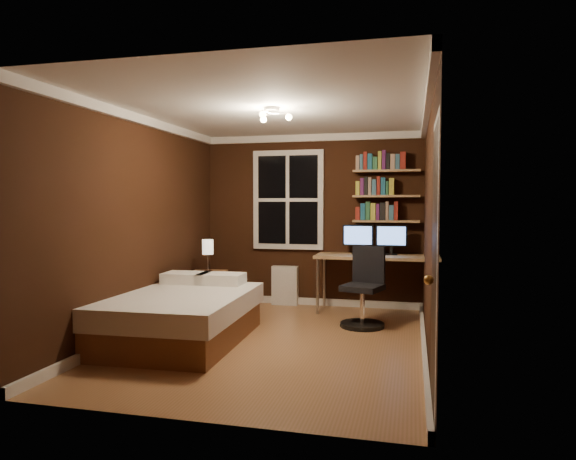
% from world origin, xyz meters
% --- Properties ---
extents(floor, '(4.20, 4.20, 0.00)m').
position_xyz_m(floor, '(0.00, 0.00, 0.00)').
color(floor, brown).
rests_on(floor, ground).
extents(wall_back, '(3.20, 0.04, 2.50)m').
position_xyz_m(wall_back, '(0.00, 2.10, 1.25)').
color(wall_back, black).
rests_on(wall_back, ground).
extents(wall_left, '(0.04, 4.20, 2.50)m').
position_xyz_m(wall_left, '(-1.60, 0.00, 1.25)').
color(wall_left, black).
rests_on(wall_left, ground).
extents(wall_right, '(0.04, 4.20, 2.50)m').
position_xyz_m(wall_right, '(1.60, 0.00, 1.25)').
color(wall_right, black).
rests_on(wall_right, ground).
extents(ceiling, '(3.20, 4.20, 0.02)m').
position_xyz_m(ceiling, '(0.00, 0.00, 2.50)').
color(ceiling, white).
rests_on(ceiling, wall_back).
extents(window, '(1.06, 0.06, 1.46)m').
position_xyz_m(window, '(-0.35, 2.06, 1.55)').
color(window, silver).
rests_on(window, wall_back).
extents(door, '(0.03, 0.82, 2.05)m').
position_xyz_m(door, '(1.59, -1.55, 1.02)').
color(door, black).
rests_on(door, ground).
extents(door_knob, '(0.06, 0.06, 0.06)m').
position_xyz_m(door_knob, '(1.55, -1.85, 1.00)').
color(door_knob, gold).
rests_on(door_knob, door).
extents(ceiling_fixture, '(0.44, 0.44, 0.18)m').
position_xyz_m(ceiling_fixture, '(0.00, -0.10, 2.40)').
color(ceiling_fixture, beige).
rests_on(ceiling_fixture, ceiling).
extents(bookshelf_lower, '(0.92, 0.22, 0.03)m').
position_xyz_m(bookshelf_lower, '(1.08, 1.98, 1.25)').
color(bookshelf_lower, '#A3774F').
rests_on(bookshelf_lower, wall_back).
extents(books_row_lower, '(0.54, 0.16, 0.23)m').
position_xyz_m(books_row_lower, '(1.08, 1.98, 1.38)').
color(books_row_lower, maroon).
rests_on(books_row_lower, bookshelf_lower).
extents(bookshelf_middle, '(0.92, 0.22, 0.03)m').
position_xyz_m(bookshelf_middle, '(1.08, 1.98, 1.60)').
color(bookshelf_middle, '#A3774F').
rests_on(bookshelf_middle, wall_back).
extents(books_row_middle, '(0.54, 0.16, 0.23)m').
position_xyz_m(books_row_middle, '(1.08, 1.98, 1.73)').
color(books_row_middle, '#1C5C7E').
rests_on(books_row_middle, bookshelf_middle).
extents(bookshelf_upper, '(0.92, 0.22, 0.03)m').
position_xyz_m(bookshelf_upper, '(1.08, 1.98, 1.95)').
color(bookshelf_upper, '#A3774F').
rests_on(bookshelf_upper, wall_back).
extents(books_row_upper, '(0.66, 0.16, 0.23)m').
position_xyz_m(books_row_upper, '(1.08, 1.98, 2.08)').
color(books_row_upper, '#29613D').
rests_on(books_row_upper, bookshelf_upper).
extents(bed, '(1.45, 1.97, 0.65)m').
position_xyz_m(bed, '(-1.00, -0.22, 0.28)').
color(bed, brown).
rests_on(bed, ground).
extents(nightstand, '(0.53, 0.53, 0.58)m').
position_xyz_m(nightstand, '(-1.25, 1.15, 0.29)').
color(nightstand, brown).
rests_on(nightstand, ground).
extents(bedside_lamp, '(0.15, 0.15, 0.43)m').
position_xyz_m(bedside_lamp, '(-1.25, 1.15, 0.79)').
color(bedside_lamp, white).
rests_on(bedside_lamp, nightstand).
extents(radiator, '(0.38, 0.13, 0.57)m').
position_xyz_m(radiator, '(-0.38, 1.99, 0.29)').
color(radiator, beige).
rests_on(radiator, ground).
extents(desk, '(1.67, 0.62, 0.79)m').
position_xyz_m(desk, '(0.97, 1.77, 0.73)').
color(desk, '#A3774F').
rests_on(desk, ground).
extents(monitor_left, '(0.43, 0.12, 0.41)m').
position_xyz_m(monitor_left, '(0.70, 1.85, 1.00)').
color(monitor_left, black).
rests_on(monitor_left, desk).
extents(monitor_right, '(0.43, 0.12, 0.41)m').
position_xyz_m(monitor_right, '(1.16, 1.85, 1.00)').
color(monitor_right, black).
rests_on(monitor_right, desk).
extents(desk_lamp, '(0.14, 0.32, 0.44)m').
position_xyz_m(desk_lamp, '(1.73, 1.64, 1.01)').
color(desk_lamp, silver).
rests_on(desk_lamp, desk).
extents(office_chair, '(0.54, 0.54, 0.97)m').
position_xyz_m(office_chair, '(0.88, 0.94, 0.37)').
color(office_chair, black).
rests_on(office_chair, ground).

